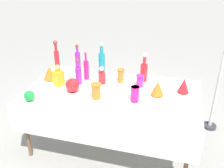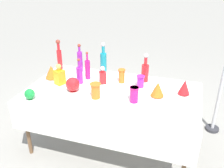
{
  "view_description": "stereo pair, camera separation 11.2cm",
  "coord_description": "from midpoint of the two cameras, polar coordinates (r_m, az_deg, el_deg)",
  "views": [
    {
      "loc": [
        0.68,
        -2.46,
        2.12
      ],
      "look_at": [
        0.0,
        0.0,
        0.86
      ],
      "focal_mm": 40.0,
      "sensor_mm": 36.0,
      "label": 1
    },
    {
      "loc": [
        0.79,
        -2.43,
        2.12
      ],
      "look_at": [
        0.0,
        0.0,
        0.86
      ],
      "focal_mm": 40.0,
      "sensor_mm": 36.0,
      "label": 2
    }
  ],
  "objects": [
    {
      "name": "ground_plane",
      "position": [
        3.32,
        -0.99,
        -13.44
      ],
      "size": [
        40.0,
        40.0,
        0.0
      ],
      "primitive_type": "plane",
      "color": "gray"
    },
    {
      "name": "slender_vase_1",
      "position": [
        2.66,
        4.08,
        -2.21
      ],
      "size": [
        0.1,
        0.1,
        0.18
      ],
      "color": "#C61972",
      "rests_on": "display_table"
    },
    {
      "name": "tall_bottle_5",
      "position": [
        3.28,
        -3.34,
        5.11
      ],
      "size": [
        0.08,
        0.08,
        0.44
      ],
      "color": "teal",
      "rests_on": "display_table"
    },
    {
      "name": "round_bowl_0",
      "position": [
        2.89,
        -10.12,
        -0.26
      ],
      "size": [
        0.16,
        0.16,
        0.17
      ],
      "color": "red",
      "rests_on": "display_table"
    },
    {
      "name": "square_decanter_0",
      "position": [
        3.05,
        -3.41,
        1.79
      ],
      "size": [
        0.11,
        0.11,
        0.23
      ],
      "color": "red",
      "rests_on": "display_table"
    },
    {
      "name": "round_bowl_1",
      "position": [
        2.84,
        -19.45,
        -2.57
      ],
      "size": [
        0.11,
        0.11,
        0.12
      ],
      "color": "#198C38",
      "rests_on": "display_table"
    },
    {
      "name": "fluted_vase_1",
      "position": [
        3.27,
        -15.02,
        2.47
      ],
      "size": [
        0.17,
        0.17,
        0.17
      ],
      "color": "orange",
      "rests_on": "display_table"
    },
    {
      "name": "slender_vase_3",
      "position": [
        3.08,
        0.98,
        2.01
      ],
      "size": [
        0.09,
        0.09,
        0.17
      ],
      "color": "orange",
      "rests_on": "display_table"
    },
    {
      "name": "canopy_pole",
      "position": [
        3.41,
        22.98,
        3.56
      ],
      "size": [
        0.18,
        0.18,
        2.36
      ],
      "color": "silver",
      "rests_on": "ground"
    },
    {
      "name": "square_decanter_1",
      "position": [
        3.09,
        -13.14,
        1.67
      ],
      "size": [
        0.14,
        0.14,
        0.26
      ],
      "color": "orange",
      "rests_on": "display_table"
    },
    {
      "name": "cardboard_box_behind_left",
      "position": [
        4.35,
        -2.88,
        -0.79
      ],
      "size": [
        0.61,
        0.5,
        0.37
      ],
      "color": "tan",
      "rests_on": "ground"
    },
    {
      "name": "tall_bottle_2",
      "position": [
        3.07,
        -8.69,
        2.07
      ],
      "size": [
        0.08,
        0.08,
        0.33
      ],
      "color": "purple",
      "rests_on": "display_table"
    },
    {
      "name": "tall_bottle_4",
      "position": [
        3.18,
        -6.9,
        3.38
      ],
      "size": [
        0.07,
        0.07,
        0.36
      ],
      "color": "#C61972",
      "rests_on": "display_table"
    },
    {
      "name": "tall_bottle_1",
      "position": [
        3.4,
        -8.75,
        5.27
      ],
      "size": [
        0.07,
        0.07,
        0.39
      ],
      "color": "purple",
      "rests_on": "display_table"
    },
    {
      "name": "tall_bottle_3",
      "position": [
        3.52,
        -13.42,
        6.04
      ],
      "size": [
        0.07,
        0.07,
        0.42
      ],
      "color": "red",
      "rests_on": "display_table"
    },
    {
      "name": "slender_vase_2",
      "position": [
        3.0,
        5.34,
        0.81
      ],
      "size": [
        0.1,
        0.1,
        0.14
      ],
      "color": "purple",
      "rests_on": "display_table"
    },
    {
      "name": "fluted_vase_2",
      "position": [
        2.93,
        15.06,
        -0.34
      ],
      "size": [
        0.13,
        0.13,
        0.18
      ],
      "color": "red",
      "rests_on": "display_table"
    },
    {
      "name": "tall_bottle_0",
      "position": [
        3.13,
        6.29,
        3.14
      ],
      "size": [
        0.09,
        0.09,
        0.37
      ],
      "color": "red",
      "rests_on": "display_table"
    },
    {
      "name": "price_tag_left",
      "position": [
        2.66,
        -15.09,
        -5.06
      ],
      "size": [
        0.05,
        0.02,
        0.04
      ],
      "primitive_type": "cube",
      "rotation": [
        -0.21,
        0.0,
        0.2
      ],
      "color": "white",
      "rests_on": "display_table"
    },
    {
      "name": "display_table",
      "position": [
        2.89,
        -1.32,
        -3.07
      ],
      "size": [
        1.99,
        1.14,
        0.76
      ],
      "color": "white",
      "rests_on": "ground"
    },
    {
      "name": "fluted_vase_0",
      "position": [
        2.81,
        9.29,
        -0.95
      ],
      "size": [
        0.15,
        0.15,
        0.17
      ],
      "color": "orange",
      "rests_on": "display_table"
    },
    {
      "name": "slender_vase_0",
      "position": [
        2.73,
        -4.81,
        -1.5
      ],
      "size": [
        0.12,
        0.12,
        0.17
      ],
      "color": "orange",
      "rests_on": "display_table"
    }
  ]
}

